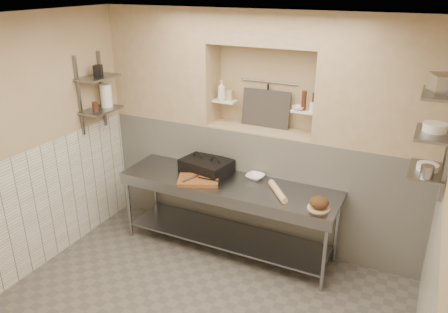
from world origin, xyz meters
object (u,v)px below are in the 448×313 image
Objects in this scene: rolling_pin at (278,191)px; panini_press at (206,166)px; bottle_soap at (222,90)px; jug_left at (106,96)px; prep_table at (227,202)px; mixing_bowl at (255,177)px; bowl_alcove at (298,108)px; cutting_board at (198,180)px; bread_loaf at (319,202)px.

panini_press is at bearing 168.78° from rolling_pin.
rolling_pin is 1.88× the size of bottle_soap.
rolling_pin is at bearing -0.63° from panini_press.
jug_left is (-2.27, -0.00, 0.82)m from rolling_pin.
prep_table is 4.08× the size of panini_press.
bowl_alcove is at bearing 38.42° from mixing_bowl.
cutting_board is at bearing -4.36° from jug_left.
rolling_pin is 2.32× the size of bread_loaf.
bowl_alcove is (0.99, 0.37, 0.76)m from panini_press.
bread_loaf is 0.81× the size of bottle_soap.
panini_press is at bearing 99.81° from cutting_board.
cutting_board is at bearing -69.60° from panini_press.
panini_press reaches higher than bread_loaf.
bottle_soap reaches higher than mixing_bowl.
rolling_pin is at bearing -35.33° from mixing_bowl.
bottle_soap is 1.78× the size of bowl_alcove.
bowl_alcove is (0.63, 0.54, 1.09)m from prep_table.
bread_loaf is at bearing -7.23° from prep_table.
bottle_soap reaches higher than cutting_board.
bread_loaf is (0.49, -0.12, 0.04)m from rolling_pin.
mixing_bowl is 0.94m from bowl_alcove.
bread_loaf is (1.47, -0.32, -0.00)m from panini_press.
bottle_soap is at bearing -179.24° from bowl_alcove.
bread_loaf is 2.87m from jug_left.
bread_loaf is at bearing -2.51° from jug_left.
bowl_alcove is at bearing 30.94° from panini_press.
rolling_pin is (0.93, 0.10, 0.01)m from cutting_board.
cutting_board reaches higher than prep_table.
bread_loaf is at bearing -24.20° from mixing_bowl.
mixing_bowl reaches higher than cutting_board.
panini_press reaches higher than mixing_bowl.
jug_left is (-1.65, -0.02, 1.11)m from prep_table.
cutting_board is at bearing -88.35° from bottle_soap.
bowl_alcove is (0.96, 0.01, -0.10)m from bottle_soap.
panini_press is 0.62m from mixing_bowl.
panini_press is 2.57× the size of bottle_soap.
mixing_bowl is at bearing -26.24° from bottle_soap.
bowl_alcove is at bearing 35.38° from cutting_board.
jug_left is at bearing -179.30° from prep_table.
prep_table is at bearing 21.34° from cutting_board.
prep_table is 0.45m from mixing_bowl.
panini_press is (-0.36, 0.18, 0.34)m from prep_table.
rolling_pin reaches higher than cutting_board.
prep_table is 12.91× the size of bread_loaf.
panini_press is 3.04× the size of mixing_bowl.
bottle_soap is at bearing 150.00° from rolling_pin.
bottle_soap reaches higher than panini_press.
cutting_board is 1.13m from bottle_soap.
bread_loaf reaches higher than prep_table.
bowl_alcove is 2.34m from jug_left.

